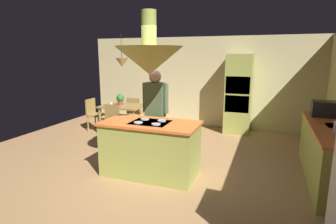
{
  "coord_description": "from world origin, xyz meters",
  "views": [
    {
      "loc": [
        1.84,
        -4.32,
        2.05
      ],
      "look_at": [
        0.1,
        0.4,
        1.0
      ],
      "focal_mm": 29.39,
      "sensor_mm": 36.0,
      "label": 1
    }
  ],
  "objects_px": {
    "kitchen_island": "(151,148)",
    "person_at_island": "(155,109)",
    "oven_tower": "(238,94)",
    "dining_table": "(123,109)",
    "microwave_on_counter": "(325,109)",
    "chair_at_corner": "(94,112)",
    "chair_by_back_wall": "(135,110)",
    "chair_facing_island": "(110,120)",
    "cup_on_table": "(111,104)",
    "potted_plant_on_table": "(120,99)"
  },
  "relations": [
    {
      "from": "kitchen_island",
      "to": "person_at_island",
      "type": "xyz_separation_m",
      "value": [
        -0.19,
        0.69,
        0.55
      ]
    },
    {
      "from": "oven_tower",
      "to": "person_at_island",
      "type": "height_order",
      "value": "oven_tower"
    },
    {
      "from": "oven_tower",
      "to": "dining_table",
      "type": "bearing_deg",
      "value": -157.8
    },
    {
      "from": "microwave_on_counter",
      "to": "chair_at_corner",
      "type": "bearing_deg",
      "value": 174.07
    },
    {
      "from": "kitchen_island",
      "to": "chair_by_back_wall",
      "type": "height_order",
      "value": "kitchen_island"
    },
    {
      "from": "chair_facing_island",
      "to": "chair_by_back_wall",
      "type": "distance_m",
      "value": 1.31
    },
    {
      "from": "chair_by_back_wall",
      "to": "chair_at_corner",
      "type": "distance_m",
      "value": 1.13
    },
    {
      "from": "chair_facing_island",
      "to": "cup_on_table",
      "type": "relative_size",
      "value": 9.67
    },
    {
      "from": "dining_table",
      "to": "potted_plant_on_table",
      "type": "height_order",
      "value": "potted_plant_on_table"
    },
    {
      "from": "chair_facing_island",
      "to": "kitchen_island",
      "type": "bearing_deg",
      "value": -40.41
    },
    {
      "from": "oven_tower",
      "to": "microwave_on_counter",
      "type": "xyz_separation_m",
      "value": [
        1.74,
        -1.71,
        0.04
      ]
    },
    {
      "from": "oven_tower",
      "to": "microwave_on_counter",
      "type": "relative_size",
      "value": 4.5
    },
    {
      "from": "potted_plant_on_table",
      "to": "microwave_on_counter",
      "type": "distance_m",
      "value": 4.61
    },
    {
      "from": "person_at_island",
      "to": "potted_plant_on_table",
      "type": "bearing_deg",
      "value": 139.23
    },
    {
      "from": "kitchen_island",
      "to": "chair_at_corner",
      "type": "relative_size",
      "value": 1.9
    },
    {
      "from": "dining_table",
      "to": "chair_by_back_wall",
      "type": "relative_size",
      "value": 1.25
    },
    {
      "from": "kitchen_island",
      "to": "microwave_on_counter",
      "type": "xyz_separation_m",
      "value": [
        2.84,
        1.53,
        0.6
      ]
    },
    {
      "from": "chair_by_back_wall",
      "to": "person_at_island",
      "type": "bearing_deg",
      "value": 126.19
    },
    {
      "from": "kitchen_island",
      "to": "dining_table",
      "type": "relative_size",
      "value": 1.52
    },
    {
      "from": "chair_by_back_wall",
      "to": "cup_on_table",
      "type": "xyz_separation_m",
      "value": [
        -0.24,
        -0.87,
        0.3
      ]
    },
    {
      "from": "cup_on_table",
      "to": "microwave_on_counter",
      "type": "height_order",
      "value": "microwave_on_counter"
    },
    {
      "from": "person_at_island",
      "to": "potted_plant_on_table",
      "type": "relative_size",
      "value": 5.87
    },
    {
      "from": "chair_by_back_wall",
      "to": "cup_on_table",
      "type": "relative_size",
      "value": 9.67
    },
    {
      "from": "chair_by_back_wall",
      "to": "potted_plant_on_table",
      "type": "xyz_separation_m",
      "value": [
        -0.04,
        -0.72,
        0.42
      ]
    },
    {
      "from": "kitchen_island",
      "to": "microwave_on_counter",
      "type": "distance_m",
      "value": 3.28
    },
    {
      "from": "chair_facing_island",
      "to": "chair_at_corner",
      "type": "relative_size",
      "value": 1.0
    },
    {
      "from": "chair_facing_island",
      "to": "cup_on_table",
      "type": "height_order",
      "value": "chair_facing_island"
    },
    {
      "from": "chair_facing_island",
      "to": "cup_on_table",
      "type": "bearing_deg",
      "value": 118.48
    },
    {
      "from": "person_at_island",
      "to": "chair_at_corner",
      "type": "bearing_deg",
      "value": 149.95
    },
    {
      "from": "oven_tower",
      "to": "chair_by_back_wall",
      "type": "xyz_separation_m",
      "value": [
        -2.8,
        -0.49,
        -0.53
      ]
    },
    {
      "from": "dining_table",
      "to": "cup_on_table",
      "type": "relative_size",
      "value": 12.09
    },
    {
      "from": "cup_on_table",
      "to": "potted_plant_on_table",
      "type": "bearing_deg",
      "value": 36.52
    },
    {
      "from": "kitchen_island",
      "to": "person_at_island",
      "type": "relative_size",
      "value": 0.94
    },
    {
      "from": "cup_on_table",
      "to": "microwave_on_counter",
      "type": "xyz_separation_m",
      "value": [
        4.78,
        -0.35,
        0.27
      ]
    },
    {
      "from": "kitchen_island",
      "to": "chair_facing_island",
      "type": "bearing_deg",
      "value": 139.59
    },
    {
      "from": "chair_by_back_wall",
      "to": "potted_plant_on_table",
      "type": "relative_size",
      "value": 2.9
    },
    {
      "from": "chair_facing_island",
      "to": "dining_table",
      "type": "bearing_deg",
      "value": 90.0
    },
    {
      "from": "chair_facing_island",
      "to": "chair_at_corner",
      "type": "bearing_deg",
      "value": 144.72
    },
    {
      "from": "kitchen_island",
      "to": "dining_table",
      "type": "distance_m",
      "value": 2.71
    },
    {
      "from": "dining_table",
      "to": "chair_at_corner",
      "type": "xyz_separation_m",
      "value": [
        -0.92,
        0.0,
        -0.15
      ]
    },
    {
      "from": "kitchen_island",
      "to": "dining_table",
      "type": "xyz_separation_m",
      "value": [
        -1.7,
        2.1,
        0.19
      ]
    },
    {
      "from": "potted_plant_on_table",
      "to": "microwave_on_counter",
      "type": "bearing_deg",
      "value": -6.19
    },
    {
      "from": "chair_facing_island",
      "to": "cup_on_table",
      "type": "xyz_separation_m",
      "value": [
        -0.24,
        0.44,
        0.3
      ]
    },
    {
      "from": "person_at_island",
      "to": "microwave_on_counter",
      "type": "relative_size",
      "value": 3.83
    },
    {
      "from": "kitchen_island",
      "to": "potted_plant_on_table",
      "type": "distance_m",
      "value": 2.71
    },
    {
      "from": "kitchen_island",
      "to": "person_at_island",
      "type": "height_order",
      "value": "person_at_island"
    },
    {
      "from": "person_at_island",
      "to": "chair_at_corner",
      "type": "height_order",
      "value": "person_at_island"
    },
    {
      "from": "dining_table",
      "to": "chair_facing_island",
      "type": "height_order",
      "value": "chair_facing_island"
    },
    {
      "from": "chair_by_back_wall",
      "to": "cup_on_table",
      "type": "height_order",
      "value": "chair_by_back_wall"
    },
    {
      "from": "person_at_island",
      "to": "chair_by_back_wall",
      "type": "xyz_separation_m",
      "value": [
        -1.51,
        2.06,
        -0.51
      ]
    }
  ]
}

